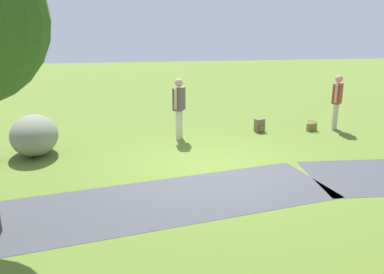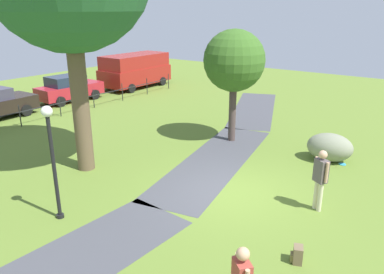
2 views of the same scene
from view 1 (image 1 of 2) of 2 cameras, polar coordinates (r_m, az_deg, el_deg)
The scene contains 8 objects.
ground_plane at distance 9.54m, azimuth 3.14°, elevation -4.32°, with size 48.00×48.00×0.00m, color olive.
footpath_segment_mid at distance 7.76m, azimuth -8.39°, elevation -9.56°, with size 8.26×3.66×0.01m.
lawn_boulder at distance 11.04m, azimuth -21.40°, elevation 0.24°, with size 1.38×1.77×1.03m.
woman_with_handbag at distance 13.31m, azimuth 19.82°, elevation 5.16°, with size 0.41×0.43×1.71m.
man_near_boulder at distance 11.52m, azimuth -1.84°, elevation 4.66°, with size 0.40×0.45×1.76m.
handbag_on_grass at distance 13.10m, azimuth 16.57°, elevation 1.45°, with size 0.34×0.34×0.31m.
spare_backpack_on_lawn at distance 12.64m, azimuth 9.54°, elevation 1.63°, with size 0.33×0.33×0.40m.
frisbee_on_grass at distance 11.66m, azimuth -20.09°, elevation -1.37°, with size 0.25×0.25×0.02m.
Camera 1 is at (1.79, 8.74, 3.39)m, focal length 37.74 mm.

